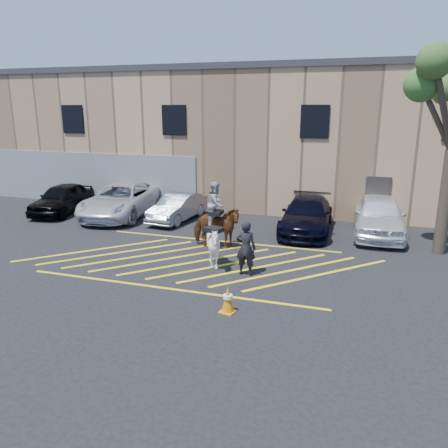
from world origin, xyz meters
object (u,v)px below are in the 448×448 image
(car_white_suv, at_px, (379,216))
(handler, at_px, (246,248))
(car_black_suv, at_px, (62,198))
(mounted_bay, at_px, (216,222))
(car_silver_sedan, at_px, (178,208))
(car_white_pickup, at_px, (121,200))
(traffic_cone, at_px, (228,299))
(car_blue_suv, at_px, (307,215))
(saddled_white, at_px, (214,246))

(car_white_suv, bearing_deg, handler, -125.25)
(car_black_suv, xyz_separation_m, mounted_bay, (9.31, -3.12, 0.30))
(car_silver_sedan, bearing_deg, car_white_pickup, -173.73)
(handler, bearing_deg, traffic_cone, 94.85)
(car_blue_suv, relative_size, traffic_cone, 6.88)
(traffic_cone, bearing_deg, car_white_pickup, 133.69)
(car_silver_sedan, bearing_deg, car_black_suv, -170.49)
(car_black_suv, height_order, traffic_cone, car_black_suv)
(car_black_suv, bearing_deg, car_white_suv, -5.03)
(car_blue_suv, bearing_deg, car_silver_sedan, 178.19)
(mounted_bay, distance_m, saddled_white, 2.09)
(car_black_suv, bearing_deg, mounted_bay, -25.90)
(saddled_white, xyz_separation_m, traffic_cone, (1.44, -3.08, -0.38))
(car_white_pickup, bearing_deg, car_silver_sedan, -6.33)
(saddled_white, height_order, traffic_cone, saddled_white)
(car_silver_sedan, bearing_deg, car_white_suv, 8.49)
(car_blue_suv, bearing_deg, car_white_suv, 4.28)
(car_white_suv, bearing_deg, car_white_pickup, -179.29)
(car_black_suv, distance_m, handler, 12.36)
(car_silver_sedan, height_order, traffic_cone, car_silver_sedan)
(car_silver_sedan, xyz_separation_m, mounted_bay, (3.09, -3.44, 0.42))
(car_black_suv, bearing_deg, handler, -33.48)
(car_white_pickup, bearing_deg, car_white_suv, -4.66)
(car_white_suv, height_order, traffic_cone, car_white_suv)
(car_silver_sedan, bearing_deg, handler, -43.20)
(mounted_bay, bearing_deg, car_black_suv, 161.49)
(car_black_suv, distance_m, car_silver_sedan, 6.23)
(car_white_suv, distance_m, saddled_white, 7.85)
(car_white_suv, bearing_deg, mounted_bay, -148.56)
(car_silver_sedan, xyz_separation_m, saddled_white, (3.68, -5.42, 0.12))
(saddled_white, relative_size, traffic_cone, 2.28)
(car_blue_suv, xyz_separation_m, saddled_white, (-2.41, -5.42, 0.02))
(mounted_bay, relative_size, saddled_white, 1.55)
(handler, height_order, saddled_white, handler)
(car_black_suv, xyz_separation_m, car_blue_suv, (12.31, 0.32, -0.01))
(car_white_pickup, relative_size, car_silver_sedan, 1.51)
(car_white_suv, xyz_separation_m, handler, (-4.18, -6.07, 0.06))
(saddled_white, bearing_deg, car_white_suv, 46.86)
(handler, relative_size, mounted_bay, 0.69)
(car_blue_suv, relative_size, saddled_white, 3.02)
(car_white_pickup, xyz_separation_m, car_blue_suv, (9.10, -0.02, -0.07))
(car_silver_sedan, xyz_separation_m, handler, (4.87, -5.76, 0.27))
(car_white_suv, xyz_separation_m, traffic_cone, (-3.93, -8.81, -0.47))
(car_white_suv, distance_m, mounted_bay, 7.05)
(car_blue_suv, relative_size, handler, 2.81)
(car_black_suv, height_order, car_blue_suv, car_black_suv)
(car_white_pickup, distance_m, handler, 9.78)
(car_white_pickup, bearing_deg, handler, -42.25)
(car_white_pickup, height_order, handler, handler)
(car_blue_suv, height_order, saddled_white, saddled_white)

